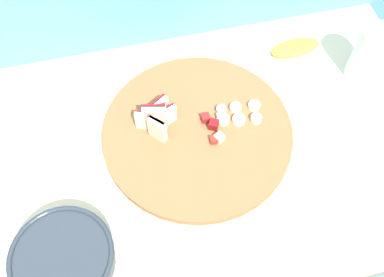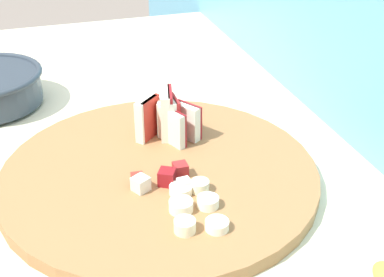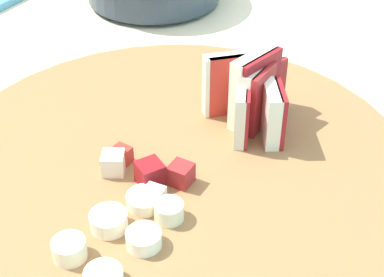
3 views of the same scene
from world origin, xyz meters
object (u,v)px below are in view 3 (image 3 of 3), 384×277
Objects in this scene: apple_wedge_fan at (253,95)px; apple_dice_pile at (144,172)px; banana_slice_rows at (122,231)px; cutting_board at (174,166)px.

apple_wedge_fan is 0.12m from apple_dice_pile.
banana_slice_rows is at bearing 19.61° from apple_dice_pile.
apple_dice_pile is at bearing -18.06° from apple_wedge_fan.
banana_slice_rows reaches higher than cutting_board.
apple_dice_pile is at bearing -7.64° from cutting_board.
cutting_board is 4.47× the size of apple_wedge_fan.
apple_wedge_fan is (-0.08, 0.03, 0.04)m from cutting_board.
apple_dice_pile reaches higher than cutting_board.
banana_slice_rows is (0.06, 0.02, -0.00)m from apple_dice_pile.
banana_slice_rows is (0.18, -0.02, -0.02)m from apple_wedge_fan.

